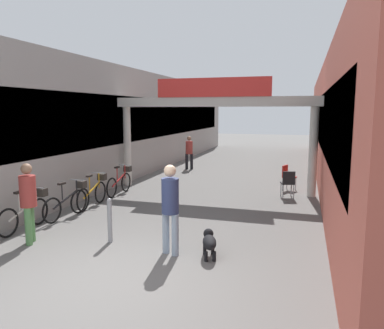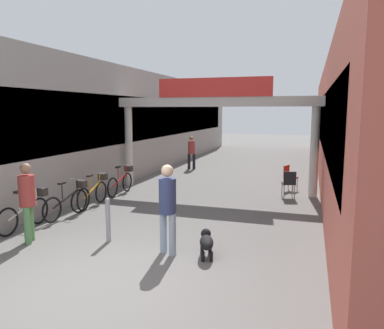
{
  "view_description": "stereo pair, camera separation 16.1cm",
  "coord_description": "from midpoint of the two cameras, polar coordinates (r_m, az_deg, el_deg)",
  "views": [
    {
      "loc": [
        3.06,
        -5.43,
        2.84
      ],
      "look_at": [
        0.0,
        4.72,
        1.3
      ],
      "focal_mm": 35.0,
      "sensor_mm": 36.0,
      "label": 1
    },
    {
      "loc": [
        3.21,
        -5.38,
        2.84
      ],
      "look_at": [
        0.0,
        4.72,
        1.3
      ],
      "focal_mm": 35.0,
      "sensor_mm": 36.0,
      "label": 2
    }
  ],
  "objects": [
    {
      "name": "cafe_chair_black_nearer",
      "position": [
        12.57,
        14.07,
        -2.53
      ],
      "size": [
        0.49,
        0.49,
        0.89
      ],
      "color": "gray",
      "rests_on": "ground_plane"
    },
    {
      "name": "bicycle_silver_nearest",
      "position": [
        9.89,
        -24.27,
        -6.55
      ],
      "size": [
        0.46,
        1.69,
        0.98
      ],
      "color": "black",
      "rests_on": "ground_plane"
    },
    {
      "name": "storefront_right",
      "position": [
        16.53,
        23.67,
        5.55
      ],
      "size": [
        3.0,
        26.0,
        4.51
      ],
      "color": "#B25142",
      "rests_on": "ground_plane"
    },
    {
      "name": "dog_on_leash",
      "position": [
        7.44,
        2.01,
        -11.64
      ],
      "size": [
        0.44,
        0.71,
        0.5
      ],
      "color": "black",
      "rests_on": "ground_plane"
    },
    {
      "name": "pedestrian_companion",
      "position": [
        8.72,
        -24.18,
        -4.67
      ],
      "size": [
        0.45,
        0.45,
        1.74
      ],
      "color": "#4C7F47",
      "rests_on": "ground_plane"
    },
    {
      "name": "bollard_post_metal",
      "position": [
        8.37,
        -12.97,
        -8.23
      ],
      "size": [
        0.1,
        0.1,
        0.97
      ],
      "color": "gray",
      "rests_on": "ground_plane"
    },
    {
      "name": "storefront_left",
      "position": [
        18.36,
        -9.93,
        6.32
      ],
      "size": [
        3.0,
        26.0,
        4.51
      ],
      "color": "#9E9993",
      "rests_on": "ground_plane"
    },
    {
      "name": "bicycle_orange_third",
      "position": [
        11.56,
        -15.12,
        -4.03
      ],
      "size": [
        0.46,
        1.69,
        0.98
      ],
      "color": "black",
      "rests_on": "ground_plane"
    },
    {
      "name": "bicycle_black_second",
      "position": [
        10.59,
        -18.69,
        -5.3
      ],
      "size": [
        0.46,
        1.69,
        0.98
      ],
      "color": "black",
      "rests_on": "ground_plane"
    },
    {
      "name": "pedestrian_carrying_crate",
      "position": [
        18.13,
        -0.69,
        2.16
      ],
      "size": [
        0.41,
        0.41,
        1.61
      ],
      "color": "black",
      "rests_on": "ground_plane"
    },
    {
      "name": "pedestrian_with_dog",
      "position": [
        7.36,
        -3.97,
        -5.91
      ],
      "size": [
        0.44,
        0.44,
        1.8
      ],
      "color": "#8C9EB2",
      "rests_on": "ground_plane"
    },
    {
      "name": "cafe_chair_red_farther",
      "position": [
        13.83,
        14.02,
        -1.56
      ],
      "size": [
        0.52,
        0.52,
        0.89
      ],
      "color": "gray",
      "rests_on": "ground_plane"
    },
    {
      "name": "ground_plane",
      "position": [
        6.86,
        -12.66,
        -16.38
      ],
      "size": [
        80.0,
        80.0,
        0.0
      ],
      "primitive_type": "plane",
      "color": "#605E5B"
    },
    {
      "name": "arcade_sign_gateway",
      "position": [
        13.11,
        2.95,
        7.95
      ],
      "size": [
        7.4,
        0.47,
        3.93
      ],
      "color": "beige",
      "rests_on": "ground_plane"
    },
    {
      "name": "bicycle_red_farthest",
      "position": [
        13.03,
        -11.18,
        -2.53
      ],
      "size": [
        0.46,
        1.69,
        0.98
      ],
      "color": "black",
      "rests_on": "ground_plane"
    }
  ]
}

